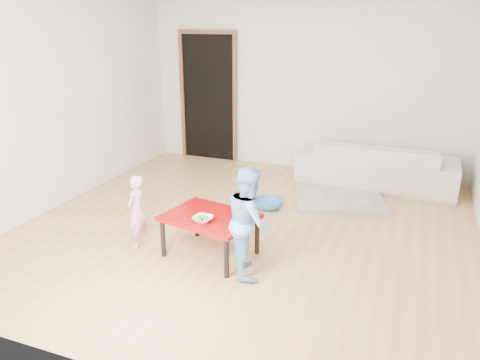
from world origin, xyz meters
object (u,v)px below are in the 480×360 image
Objects in this scene: sofa at (376,164)px; bowl at (203,219)px; child_pink at (137,212)px; basin at (269,204)px; child_blue at (250,221)px; red_table at (210,235)px.

sofa reaches higher than bowl.
child_pink is (-0.79, 0.06, -0.07)m from bowl.
child_pink is 1.80m from basin.
child_pink reaches higher than sofa.
child_blue is (1.27, -0.07, 0.13)m from child_pink.
bowl is 0.51× the size of basin.
child_pink is at bearing 60.24° from child_blue.
bowl reaches higher than red_table.
red_table is at bearing 93.25° from child_pink.
child_blue reaches higher than basin.
sofa is 3.08m from child_blue.
child_blue reaches higher than bowl.
child_pink is (-2.12, -2.88, 0.07)m from sofa.
basin is (-1.16, -1.39, -0.26)m from sofa.
child_pink reaches higher than basin.
child_blue is at bearing -78.69° from basin.
child_pink is 0.75× the size of child_blue.
basin is (0.17, 1.39, -0.16)m from red_table.
sofa is at bearing 140.03° from child_pink.
child_pink reaches higher than red_table.
red_table is at bearing 66.03° from sofa.
child_blue is (0.48, -0.17, 0.30)m from red_table.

